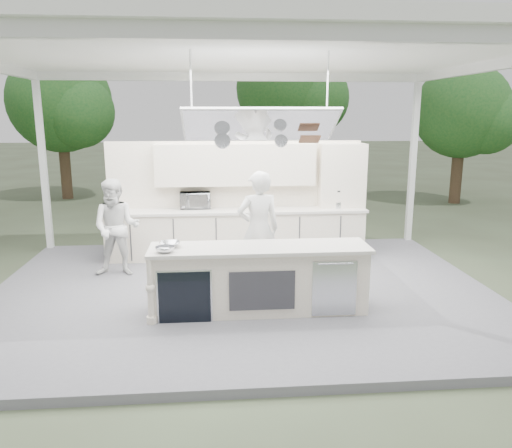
{
  "coord_description": "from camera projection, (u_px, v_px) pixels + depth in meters",
  "views": [
    {
      "loc": [
        -0.43,
        -7.65,
        2.9
      ],
      "look_at": [
        0.26,
        0.4,
        1.1
      ],
      "focal_mm": 35.0,
      "sensor_mm": 36.0,
      "label": 1
    }
  ],
  "objects": [
    {
      "name": "ground",
      "position": [
        242.0,
        296.0,
        8.1
      ],
      "size": [
        90.0,
        90.0,
        0.0
      ],
      "primitive_type": "plane",
      "color": "#4B593D",
      "rests_on": "ground"
    },
    {
      "name": "stage_deck",
      "position": [
        242.0,
        292.0,
        8.09
      ],
      "size": [
        8.0,
        6.0,
        0.12
      ],
      "primitive_type": "cube",
      "color": "#5E5E63",
      "rests_on": "ground"
    },
    {
      "name": "tent",
      "position": [
        241.0,
        56.0,
        7.29
      ],
      "size": [
        8.2,
        6.2,
        3.86
      ],
      "color": "white",
      "rests_on": "ground"
    },
    {
      "name": "demo_island",
      "position": [
        258.0,
        279.0,
        7.1
      ],
      "size": [
        3.1,
        0.79,
        0.95
      ],
      "color": "white",
      "rests_on": "stage_deck"
    },
    {
      "name": "back_counter",
      "position": [
        236.0,
        233.0,
        9.82
      ],
      "size": [
        5.08,
        0.72,
        0.95
      ],
      "color": "white",
      "rests_on": "stage_deck"
    },
    {
      "name": "back_wall_unit",
      "position": [
        258.0,
        182.0,
        9.85
      ],
      "size": [
        5.05,
        0.48,
        2.25
      ],
      "color": "white",
      "rests_on": "stage_deck"
    },
    {
      "name": "tree_cluster",
      "position": [
        220.0,
        101.0,
        16.88
      ],
      "size": [
        19.55,
        9.4,
        5.85
      ],
      "color": "#493A24",
      "rests_on": "ground"
    },
    {
      "name": "head_chef",
      "position": [
        258.0,
        229.0,
        8.03
      ],
      "size": [
        0.76,
        0.56,
        1.9
      ],
      "primitive_type": "imported",
      "rotation": [
        0.0,
        0.0,
        3.3
      ],
      "color": "white",
      "rests_on": "stage_deck"
    },
    {
      "name": "sous_chef",
      "position": [
        116.0,
        228.0,
        8.6
      ],
      "size": [
        0.87,
        0.7,
        1.7
      ],
      "primitive_type": "imported",
      "rotation": [
        0.0,
        0.0,
        -0.07
      ],
      "color": "silver",
      "rests_on": "stage_deck"
    },
    {
      "name": "toaster_oven",
      "position": [
        195.0,
        200.0,
        9.79
      ],
      "size": [
        0.61,
        0.43,
        0.33
      ],
      "primitive_type": "imported",
      "rotation": [
        0.0,
        0.0,
        0.05
      ],
      "color": "#B6B9BE",
      "rests_on": "back_counter"
    },
    {
      "name": "bowl_large",
      "position": [
        170.0,
        245.0,
        6.97
      ],
      "size": [
        0.34,
        0.34,
        0.07
      ],
      "primitive_type": "imported",
      "rotation": [
        0.0,
        0.0,
        0.18
      ],
      "color": "silver",
      "rests_on": "demo_island"
    },
    {
      "name": "bowl_small",
      "position": [
        165.0,
        249.0,
        6.7
      ],
      "size": [
        0.34,
        0.34,
        0.08
      ],
      "primitive_type": "imported",
      "rotation": [
        0.0,
        0.0,
        0.37
      ],
      "color": "#BBBDC2",
      "rests_on": "demo_island"
    }
  ]
}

